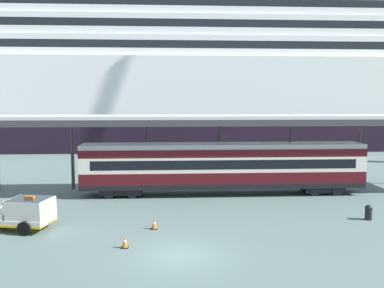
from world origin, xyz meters
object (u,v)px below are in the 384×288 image
Objects in this scene: cruise_ship at (183,73)px; train_carriage at (223,166)px; traffic_cone_near at (154,224)px; traffic_cone_mid at (125,242)px; service_truck at (16,213)px; quay_bollard at (369,212)px.

train_carriage is (1.73, -38.89, -9.88)m from cruise_ship.
traffic_cone_near is (-3.53, -48.03, -11.88)m from cruise_ship.
train_carriage is at bearing 61.51° from traffic_cone_mid.
service_truck is (-13.35, -8.70, -1.32)m from train_carriage.
traffic_cone_mid is at bearing -163.74° from quay_bollard.
traffic_cone_mid is (6.68, -3.60, -0.68)m from service_truck.
traffic_cone_near is (-5.26, -9.14, -2.00)m from train_carriage.
service_truck is 8.84× the size of traffic_cone_mid.
traffic_cone_near is 3.46m from traffic_cone_mid.
quay_bollard is (14.93, 4.35, 0.21)m from traffic_cone_mid.
quay_bollard is (13.51, 1.20, 0.21)m from traffic_cone_near.
quay_bollard reaches higher than traffic_cone_mid.
traffic_cone_mid is 0.65× the size of quay_bollard.
service_truck is (-11.63, -47.59, -11.20)m from cruise_ship.
service_truck is 8.13m from traffic_cone_near.
cruise_ship is at bearing 84.48° from traffic_cone_mid.
service_truck is 7.62m from traffic_cone_mid.
traffic_cone_mid is (-1.41, -3.16, -0.00)m from traffic_cone_near.
train_carriage is at bearing 136.08° from quay_bollard.
train_carriage is at bearing 60.09° from traffic_cone_near.
cruise_ship is at bearing 102.03° from quay_bollard.
train_carriage is 10.74m from traffic_cone_near.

